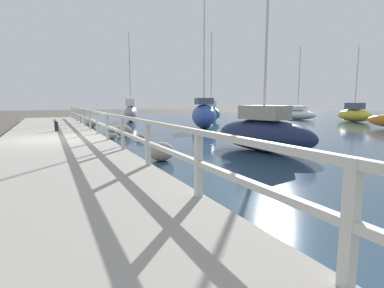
% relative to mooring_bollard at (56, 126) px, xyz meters
% --- Properties ---
extents(ground_plane, '(120.00, 120.00, 0.00)m').
position_rel_mooring_bollard_xyz_m(ground_plane, '(-0.20, -3.31, -0.59)').
color(ground_plane, '#4C473D').
extents(dock_walkway, '(3.85, 36.00, 0.33)m').
position_rel_mooring_bollard_xyz_m(dock_walkway, '(-0.20, -3.31, -0.43)').
color(dock_walkway, '#9E998E').
rests_on(dock_walkway, ground).
extents(railing, '(0.10, 32.50, 1.01)m').
position_rel_mooring_bollard_xyz_m(railing, '(1.63, -3.31, 0.42)').
color(railing, beige).
rests_on(railing, dock_walkway).
extents(boulder_far_strip, '(0.52, 0.47, 0.39)m').
position_rel_mooring_bollard_xyz_m(boulder_far_strip, '(2.88, 1.17, -0.40)').
color(boulder_far_strip, gray).
rests_on(boulder_far_strip, ground).
extents(boulder_near_dock, '(0.76, 0.68, 0.57)m').
position_rel_mooring_bollard_xyz_m(boulder_near_dock, '(2.64, -7.62, -0.31)').
color(boulder_near_dock, gray).
rests_on(boulder_near_dock, ground).
extents(boulder_downstream, '(0.41, 0.37, 0.31)m').
position_rel_mooring_bollard_xyz_m(boulder_downstream, '(2.31, -1.55, -0.44)').
color(boulder_downstream, gray).
rests_on(boulder_downstream, ground).
extents(boulder_mid_strip, '(0.38, 0.34, 0.28)m').
position_rel_mooring_bollard_xyz_m(boulder_mid_strip, '(3.35, -2.84, -0.45)').
color(boulder_mid_strip, '#666056').
rests_on(boulder_mid_strip, ground).
extents(boulder_upstream, '(0.79, 0.72, 0.60)m').
position_rel_mooring_bollard_xyz_m(boulder_upstream, '(2.37, 5.88, -0.30)').
color(boulder_upstream, gray).
rests_on(boulder_upstream, ground).
extents(boulder_water_edge, '(0.79, 0.71, 0.59)m').
position_rel_mooring_bollard_xyz_m(boulder_water_edge, '(3.09, -0.79, -0.30)').
color(boulder_water_edge, gray).
rests_on(boulder_water_edge, ground).
extents(mooring_bollard, '(0.17, 0.17, 0.52)m').
position_rel_mooring_bollard_xyz_m(mooring_bollard, '(0.00, 0.00, 0.00)').
color(mooring_bollard, black).
rests_on(mooring_bollard, dock_walkway).
extents(sailboat_yellow, '(2.22, 4.21, 6.49)m').
position_rel_mooring_bollard_xyz_m(sailboat_yellow, '(24.53, 2.06, 0.09)').
color(sailboat_yellow, gold).
rests_on(sailboat_yellow, water_surface).
extents(sailboat_white, '(1.77, 4.39, 7.13)m').
position_rel_mooring_bollard_xyz_m(sailboat_white, '(22.39, 6.73, -0.02)').
color(sailboat_white, white).
rests_on(sailboat_white, water_surface).
extents(sailboat_navy, '(2.25, 4.28, 5.62)m').
position_rel_mooring_bollard_xyz_m(sailboat_navy, '(6.50, -7.54, 0.08)').
color(sailboat_navy, '#192347').
rests_on(sailboat_navy, water_surface).
extents(sailboat_teal, '(1.52, 3.99, 8.01)m').
position_rel_mooring_bollard_xyz_m(sailboat_teal, '(13.55, 8.80, 0.17)').
color(sailboat_teal, '#1E707A').
rests_on(sailboat_teal, water_surface).
extents(sailboat_blue, '(2.46, 4.14, 8.31)m').
position_rel_mooring_bollard_xyz_m(sailboat_blue, '(9.03, 1.73, 0.29)').
color(sailboat_blue, '#2D4C9E').
rests_on(sailboat_blue, water_surface).
extents(sailboat_gray, '(2.23, 4.12, 7.81)m').
position_rel_mooring_bollard_xyz_m(sailboat_gray, '(6.48, 11.02, 0.25)').
color(sailboat_gray, gray).
rests_on(sailboat_gray, water_surface).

